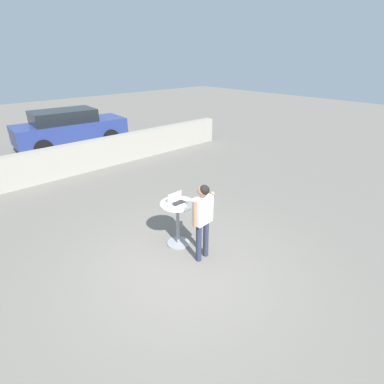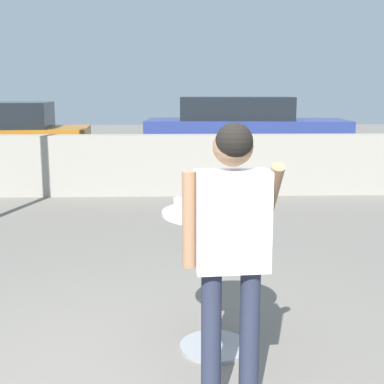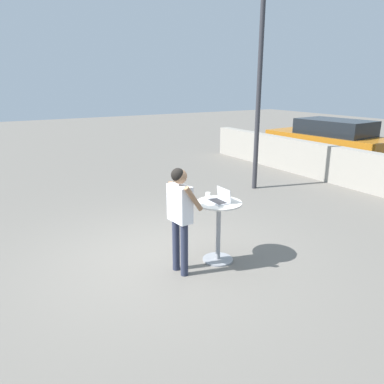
% 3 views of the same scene
% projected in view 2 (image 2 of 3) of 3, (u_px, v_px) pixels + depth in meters
% --- Properties ---
extents(pavement_kerb, '(14.15, 0.35, 1.01)m').
position_uv_depth(pavement_kerb, '(160.00, 165.00, 8.99)').
color(pavement_kerb, gray).
rests_on(pavement_kerb, ground_plane).
extents(cafe_table, '(0.70, 0.70, 0.97)m').
position_uv_depth(cafe_table, '(215.00, 262.00, 3.56)').
color(cafe_table, gray).
rests_on(cafe_table, ground_plane).
extents(laptop, '(0.34, 0.24, 0.21)m').
position_uv_depth(laptop, '(216.00, 204.00, 3.50)').
color(laptop, '#B7BABF').
rests_on(laptop, cafe_table).
extents(coffee_mug, '(0.11, 0.07, 0.10)m').
position_uv_depth(coffee_mug, '(180.00, 205.00, 3.43)').
color(coffee_mug, white).
rests_on(coffee_mug, cafe_table).
extents(standing_person, '(0.53, 0.37, 1.59)m').
position_uv_depth(standing_person, '(232.00, 235.00, 2.80)').
color(standing_person, '#282D42').
rests_on(standing_person, ground_plane).
extents(parked_car_near_street, '(4.58, 2.06, 1.60)m').
position_uv_depth(parked_car_near_street, '(244.00, 131.00, 12.10)').
color(parked_car_near_street, navy).
rests_on(parked_car_near_street, ground_plane).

